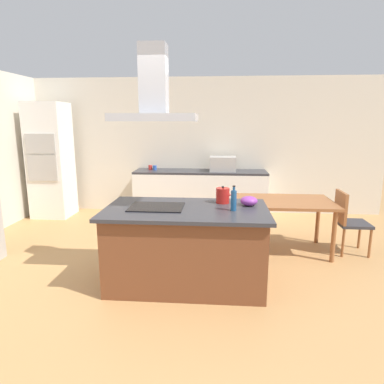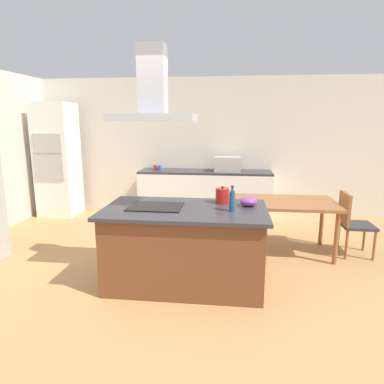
{
  "view_description": "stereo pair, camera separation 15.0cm",
  "coord_description": "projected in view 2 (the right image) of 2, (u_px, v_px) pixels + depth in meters",
  "views": [
    {
      "loc": [
        0.36,
        -3.63,
        1.85
      ],
      "look_at": [
        0.03,
        0.4,
        1.0
      ],
      "focal_mm": 31.52,
      "sensor_mm": 36.0,
      "label": 1
    },
    {
      "loc": [
        0.5,
        -3.61,
        1.85
      ],
      "look_at": [
        0.03,
        0.4,
        1.0
      ],
      "focal_mm": 31.52,
      "sensor_mm": 36.0,
      "label": 2
    }
  ],
  "objects": [
    {
      "name": "coffee_mug_blue",
      "position": [
        160.0,
        168.0,
        6.7
      ],
      "size": [
        0.08,
        0.08,
        0.09
      ],
      "primitive_type": "cylinder",
      "color": "#2D56B2",
      "rests_on": "back_counter"
    },
    {
      "name": "cooktop",
      "position": [
        156.0,
        207.0,
        3.8
      ],
      "size": [
        0.6,
        0.44,
        0.01
      ],
      "primitive_type": "cube",
      "color": "black",
      "rests_on": "kitchen_island"
    },
    {
      "name": "mixing_bowl",
      "position": [
        248.0,
        201.0,
        3.84
      ],
      "size": [
        0.2,
        0.2,
        0.11
      ],
      "primitive_type": "ellipsoid",
      "color": "purple",
      "rests_on": "kitchen_island"
    },
    {
      "name": "range_hood",
      "position": [
        153.0,
        97.0,
        3.56
      ],
      "size": [
        0.9,
        0.55,
        0.78
      ],
      "color": "#ADADB2"
    },
    {
      "name": "back_counter",
      "position": [
        205.0,
        193.0,
        6.66
      ],
      "size": [
        2.57,
        0.62,
        0.9
      ],
      "color": "white",
      "rests_on": "ground"
    },
    {
      "name": "dining_table",
      "position": [
        285.0,
        207.0,
        4.75
      ],
      "size": [
        1.4,
        0.9,
        0.75
      ],
      "color": "#995B33",
      "rests_on": "ground"
    },
    {
      "name": "wall_oven_stack",
      "position": [
        57.0,
        160.0,
        6.63
      ],
      "size": [
        0.7,
        0.66,
        2.2
      ],
      "color": "white",
      "rests_on": "ground"
    },
    {
      "name": "kitchen_island",
      "position": [
        185.0,
        246.0,
        3.86
      ],
      "size": [
        1.83,
        1.04,
        0.9
      ],
      "color": "brown",
      "rests_on": "ground"
    },
    {
      "name": "olive_oil_bottle",
      "position": [
        232.0,
        200.0,
        3.62
      ],
      "size": [
        0.06,
        0.06,
        0.28
      ],
      "color": "navy",
      "rests_on": "kitchen_island"
    },
    {
      "name": "chair_at_left_end",
      "position": [
        219.0,
        216.0,
        4.89
      ],
      "size": [
        0.42,
        0.42,
        0.89
      ],
      "color": "#333338",
      "rests_on": "ground"
    },
    {
      "name": "ground",
      "position": [
        198.0,
        239.0,
        5.41
      ],
      "size": [
        16.0,
        16.0,
        0.0
      ],
      "primitive_type": "plane",
      "color": "tan"
    },
    {
      "name": "wall_back",
      "position": [
        207.0,
        146.0,
        6.83
      ],
      "size": [
        7.2,
        0.1,
        2.7
      ],
      "primitive_type": "cube",
      "color": "beige",
      "rests_on": "ground"
    },
    {
      "name": "chair_at_right_end",
      "position": [
        351.0,
        220.0,
        4.68
      ],
      "size": [
        0.42,
        0.42,
        0.89
      ],
      "color": "#333338",
      "rests_on": "ground"
    },
    {
      "name": "coffee_mug_red",
      "position": [
        155.0,
        167.0,
        6.75
      ],
      "size": [
        0.08,
        0.08,
        0.09
      ],
      "primitive_type": "cylinder",
      "color": "red",
      "rests_on": "back_counter"
    },
    {
      "name": "countertop_microwave",
      "position": [
        228.0,
        164.0,
        6.49
      ],
      "size": [
        0.5,
        0.38,
        0.28
      ],
      "primitive_type": "cube",
      "color": "#B2AFAA",
      "rests_on": "back_counter"
    },
    {
      "name": "tea_kettle",
      "position": [
        222.0,
        196.0,
        3.97
      ],
      "size": [
        0.21,
        0.16,
        0.21
      ],
      "color": "#B21E19",
      "rests_on": "kitchen_island"
    }
  ]
}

